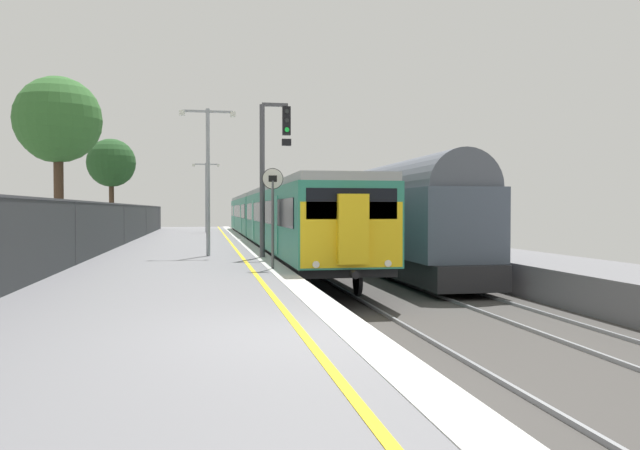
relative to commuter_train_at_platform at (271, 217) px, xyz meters
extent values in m
cube|color=slate|center=(-4.60, -28.15, -1.77)|extent=(6.40, 110.00, 1.00)
cube|color=silver|center=(-1.70, -28.15, -1.26)|extent=(0.60, 110.00, 0.01)
cube|color=yellow|center=(-2.45, -28.15, -1.26)|extent=(0.12, 110.00, 0.01)
cube|color=gray|center=(-0.71, -28.15, -2.23)|extent=(0.07, 110.00, 0.08)
cube|color=gray|center=(0.72, -28.15, -2.23)|extent=(0.07, 110.00, 0.08)
cube|color=#2D846B|center=(0.00, -10.37, 0.00)|extent=(2.80, 20.27, 2.30)
cube|color=black|center=(0.00, -10.37, -1.27)|extent=(2.64, 19.67, 0.25)
cube|color=#999E9E|center=(0.00, -10.37, 1.27)|extent=(2.68, 20.27, 0.24)
cube|color=black|center=(-1.41, -10.37, 0.30)|extent=(0.02, 18.67, 0.84)
cube|color=teal|center=(-1.41, -15.44, -0.10)|extent=(0.03, 1.10, 1.90)
cube|color=teal|center=(-1.41, -5.31, -0.10)|extent=(0.03, 1.10, 1.90)
cylinder|color=black|center=(-0.78, -17.91, -1.77)|extent=(0.12, 0.84, 0.84)
cylinder|color=black|center=(0.78, -17.91, -1.77)|extent=(0.12, 0.84, 0.84)
cylinder|color=black|center=(-0.78, -2.84, -1.77)|extent=(0.12, 0.84, 0.84)
cylinder|color=black|center=(0.78, -2.84, -1.77)|extent=(0.12, 0.84, 0.84)
cube|color=#2D846B|center=(0.00, 10.49, 0.00)|extent=(2.80, 20.27, 2.30)
cube|color=black|center=(0.00, 10.49, -1.27)|extent=(2.64, 19.67, 0.25)
cube|color=#999E9E|center=(0.00, 10.49, 1.27)|extent=(2.68, 20.27, 0.24)
cube|color=black|center=(-1.41, 10.49, 0.30)|extent=(0.02, 18.67, 0.84)
cube|color=teal|center=(-1.41, 5.43, -0.10)|extent=(0.03, 1.10, 1.90)
cube|color=teal|center=(-1.41, 15.56, -0.10)|extent=(0.03, 1.10, 1.90)
cylinder|color=black|center=(-0.78, 2.96, -1.77)|extent=(0.12, 0.84, 0.84)
cylinder|color=black|center=(0.78, 2.96, -1.77)|extent=(0.12, 0.84, 0.84)
cylinder|color=black|center=(-0.78, 18.03, -1.77)|extent=(0.12, 0.84, 0.84)
cylinder|color=black|center=(0.78, 18.03, -1.77)|extent=(0.12, 0.84, 0.84)
cube|color=yellow|center=(0.00, -20.47, -0.25)|extent=(2.70, 0.10, 1.70)
cube|color=black|center=(0.00, -20.48, 0.55)|extent=(2.40, 0.08, 0.80)
cube|color=yellow|center=(0.00, -20.61, -0.10)|extent=(0.80, 0.24, 1.80)
cylinder|color=white|center=(-0.95, -20.53, -1.00)|extent=(0.18, 0.06, 0.18)
cylinder|color=white|center=(0.95, -20.53, -1.00)|extent=(0.18, 0.06, 0.18)
cylinder|color=black|center=(0.00, -20.76, -1.25)|extent=(0.20, 0.35, 0.20)
cube|color=black|center=(0.00, 10.49, 1.52)|extent=(0.60, 0.90, 0.20)
cube|color=#232326|center=(4.00, -11.80, -1.64)|extent=(2.30, 14.60, 0.79)
cube|color=#4C5666|center=(4.00, -11.80, -0.08)|extent=(2.60, 13.80, 2.34)
cylinder|color=#515660|center=(4.00, -11.80, 1.09)|extent=(2.39, 13.40, 2.39)
cylinder|color=black|center=(3.22, -17.10, -1.77)|extent=(0.12, 0.84, 0.84)
cylinder|color=black|center=(4.78, -17.10, -1.77)|extent=(0.12, 0.84, 0.84)
cylinder|color=black|center=(3.22, -6.50, -1.77)|extent=(0.12, 0.84, 0.84)
cylinder|color=black|center=(4.78, -6.50, -1.77)|extent=(0.12, 0.84, 0.84)
cube|color=#232326|center=(4.00, 3.60, -1.64)|extent=(2.30, 14.60, 0.79)
cube|color=#4C5666|center=(4.00, 3.60, -0.08)|extent=(2.60, 13.80, 2.34)
cylinder|color=#515660|center=(4.00, 3.60, 1.09)|extent=(2.39, 13.40, 2.39)
cylinder|color=black|center=(3.22, -1.70, -1.77)|extent=(0.12, 0.84, 0.84)
cylinder|color=black|center=(4.78, -1.70, -1.77)|extent=(0.12, 0.84, 0.84)
cylinder|color=black|center=(3.22, 8.90, -1.77)|extent=(0.12, 0.84, 0.84)
cylinder|color=black|center=(4.78, 8.90, -1.77)|extent=(0.12, 0.84, 0.84)
cylinder|color=#47474C|center=(-1.75, -14.25, 1.39)|extent=(0.18, 0.18, 5.32)
cube|color=#47474C|center=(-1.30, -14.25, 4.06)|extent=(0.90, 0.12, 0.12)
cube|color=black|center=(-0.90, -14.25, 3.51)|extent=(0.28, 0.20, 1.00)
cylinder|color=black|center=(-0.90, -14.37, 3.83)|extent=(0.16, 0.04, 0.16)
cylinder|color=black|center=(-0.90, -14.37, 3.51)|extent=(0.16, 0.04, 0.16)
cylinder|color=#19D83F|center=(-0.90, -14.37, 3.19)|extent=(0.16, 0.04, 0.16)
cube|color=black|center=(-0.90, -14.25, 2.76)|extent=(0.32, 0.16, 0.24)
cylinder|color=#59595B|center=(-1.85, -18.63, -0.03)|extent=(0.08, 0.08, 2.48)
cylinder|color=black|center=(-1.85, -18.64, 1.27)|extent=(0.59, 0.02, 0.59)
cylinder|color=silver|center=(-1.85, -18.65, 1.27)|extent=(0.56, 0.02, 0.56)
cube|color=black|center=(-1.85, -18.66, 1.27)|extent=(0.24, 0.01, 0.18)
cylinder|color=#93999E|center=(-3.60, -13.18, 1.38)|extent=(0.14, 0.14, 5.29)
cube|color=#93999E|center=(-3.15, -13.18, 3.92)|extent=(0.90, 0.08, 0.08)
cylinder|color=silver|center=(-2.70, -13.18, 3.84)|extent=(0.20, 0.20, 0.18)
cube|color=#93999E|center=(-4.05, -13.18, 3.92)|extent=(0.90, 0.08, 0.08)
cylinder|color=silver|center=(-4.50, -13.18, 3.84)|extent=(0.20, 0.20, 0.18)
cylinder|color=#93999E|center=(-3.60, 11.25, 1.29)|extent=(0.14, 0.14, 5.11)
cube|color=#93999E|center=(-3.15, 11.25, 3.75)|extent=(0.90, 0.08, 0.08)
cylinder|color=silver|center=(-2.70, 11.25, 3.67)|extent=(0.20, 0.20, 0.18)
cube|color=#93999E|center=(-4.05, 11.25, 3.75)|extent=(0.90, 0.08, 0.08)
cylinder|color=silver|center=(-4.50, 11.25, 3.67)|extent=(0.20, 0.20, 0.18)
cylinder|color=#38383D|center=(-7.55, -16.46, -0.30)|extent=(0.07, 0.07, 1.93)
cylinder|color=#38383D|center=(-7.55, -4.77, -0.30)|extent=(0.07, 0.07, 1.93)
cylinder|color=#38383D|center=(-7.55, 6.92, -0.30)|extent=(0.07, 0.07, 1.93)
cylinder|color=#38383D|center=(-7.55, 18.60, -0.30)|extent=(0.07, 0.07, 1.93)
cylinder|color=#473323|center=(-10.31, -5.56, 1.09)|extent=(0.43, 0.43, 4.71)
sphere|color=#33662D|center=(-10.31, -5.56, 4.52)|extent=(3.92, 3.92, 3.92)
sphere|color=#33662D|center=(-10.46, -5.78, 4.03)|extent=(2.95, 2.95, 2.95)
cylinder|color=#473323|center=(-9.37, 4.52, 0.60)|extent=(0.30, 0.30, 3.74)
sphere|color=#234C23|center=(-9.37, 4.52, 3.29)|extent=(2.96, 2.96, 2.96)
sphere|color=#234C23|center=(-8.97, 5.05, 2.92)|extent=(1.77, 1.77, 1.77)
camera|label=1|loc=(-3.73, -36.50, 0.40)|focal=35.86mm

